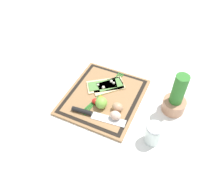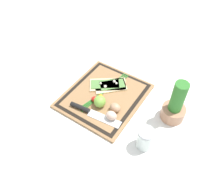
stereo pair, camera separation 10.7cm
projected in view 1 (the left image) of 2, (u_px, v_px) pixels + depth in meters
name	position (u px, v px, depth m)	size (l,w,h in m)	color
ground_plane	(104.00, 98.00, 1.11)	(6.00, 6.00, 0.00)	white
cutting_board	(104.00, 97.00, 1.10)	(0.41, 0.37, 0.02)	#997047
pizza_slice_near	(105.00, 85.00, 1.14)	(0.18, 0.20, 0.02)	beige
pizza_slice_far	(108.00, 86.00, 1.13)	(0.18, 0.18, 0.02)	beige
knife	(90.00, 113.00, 1.01)	(0.06, 0.26, 0.02)	silver
egg_brown	(117.00, 107.00, 1.02)	(0.04, 0.05, 0.04)	tan
egg_pink	(115.00, 115.00, 0.99)	(0.04, 0.05, 0.04)	beige
lime	(101.00, 103.00, 1.03)	(0.06, 0.06, 0.06)	#7FB742
cherry_tomato_red	(95.00, 101.00, 1.05)	(0.03, 0.03, 0.03)	red
cherry_tomato_yellow	(100.00, 98.00, 1.07)	(0.03, 0.03, 0.03)	orange
scallion_bunch	(104.00, 92.00, 1.11)	(0.33, 0.09, 0.01)	#2D7528
herb_pot	(176.00, 99.00, 1.00)	(0.11, 0.11, 0.22)	#AD7A5B
sauce_jar	(153.00, 134.00, 0.92)	(0.07, 0.07, 0.10)	silver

